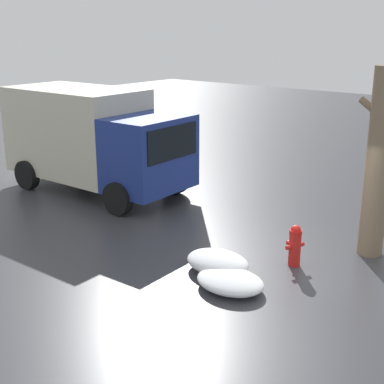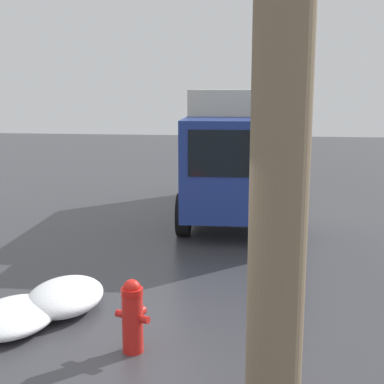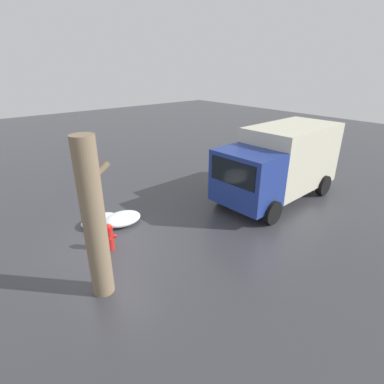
# 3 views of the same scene
# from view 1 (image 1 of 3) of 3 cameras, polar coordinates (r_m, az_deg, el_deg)

# --- Properties ---
(ground_plane) EXTENTS (60.00, 60.00, 0.00)m
(ground_plane) POSITION_cam_1_polar(r_m,az_deg,el_deg) (11.60, 10.80, -7.69)
(ground_plane) COLOR #38383D
(fire_hydrant) EXTENTS (0.36, 0.45, 0.90)m
(fire_hydrant) POSITION_cam_1_polar(r_m,az_deg,el_deg) (11.41, 10.91, -5.56)
(fire_hydrant) COLOR red
(fire_hydrant) RESTS_ON ground_plane
(tree_trunk) EXTENTS (0.82, 0.54, 4.08)m
(tree_trunk) POSITION_cam_1_polar(r_m,az_deg,el_deg) (11.98, 19.26, 2.89)
(tree_trunk) COLOR #7F6B51
(tree_trunk) RESTS_ON ground_plane
(delivery_truck) EXTENTS (6.02, 2.84, 3.07)m
(delivery_truck) POSITION_cam_1_polar(r_m,az_deg,el_deg) (16.37, -10.51, 5.79)
(delivery_truck) COLOR navy
(delivery_truck) RESTS_ON ground_plane
(snow_pile_by_hydrant) EXTENTS (1.38, 1.03, 0.40)m
(snow_pile_by_hydrant) POSITION_cam_1_polar(r_m,az_deg,el_deg) (11.08, 2.75, -7.48)
(snow_pile_by_hydrant) COLOR white
(snow_pile_by_hydrant) RESTS_ON ground_plane
(snow_pile_curbside) EXTENTS (1.38, 1.08, 0.31)m
(snow_pile_curbside) POSITION_cam_1_polar(r_m,az_deg,el_deg) (10.41, 4.09, -9.48)
(snow_pile_curbside) COLOR white
(snow_pile_curbside) RESTS_ON ground_plane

